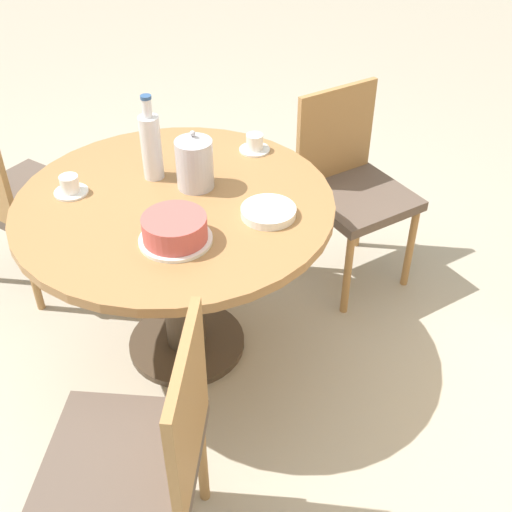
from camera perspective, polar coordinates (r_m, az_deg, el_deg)
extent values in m
plane|color=#B2A893|center=(2.76, -6.13, -7.83)|extent=(14.00, 14.00, 0.00)
cylinder|color=#473828|center=(2.75, -6.15, -7.61)|extent=(0.48, 0.48, 0.03)
cylinder|color=#473828|center=(2.51, -6.66, -2.08)|extent=(0.16, 0.16, 0.66)
cylinder|color=#9E7042|center=(2.31, -7.28, 4.57)|extent=(1.14, 1.14, 0.04)
cylinder|color=#A87A47|center=(3.11, -14.40, 2.14)|extent=(0.03, 0.03, 0.42)
cylinder|color=#A87A47|center=(3.35, -18.73, 4.07)|extent=(0.03, 0.03, 0.42)
cylinder|color=#A87A47|center=(2.94, -19.30, -1.33)|extent=(0.03, 0.03, 0.42)
cube|color=brown|center=(3.02, -19.88, 5.09)|extent=(0.53, 0.53, 0.04)
cylinder|color=#A87A47|center=(2.21, -14.48, -16.42)|extent=(0.03, 0.03, 0.42)
cylinder|color=#A87A47|center=(2.14, -4.83, -17.54)|extent=(0.03, 0.03, 0.42)
cube|color=brown|center=(1.88, -11.77, -17.36)|extent=(0.49, 0.49, 0.04)
cube|color=#A87A47|center=(1.66, -6.05, -13.58)|extent=(0.40, 0.10, 0.42)
cylinder|color=#A87A47|center=(2.79, 8.13, -1.63)|extent=(0.03, 0.03, 0.42)
cylinder|color=#A87A47|center=(2.99, 13.53, 0.71)|extent=(0.03, 0.03, 0.42)
cylinder|color=#A87A47|center=(3.01, 3.89, 2.06)|extent=(0.03, 0.03, 0.42)
cylinder|color=#A87A47|center=(3.20, 9.19, 4.03)|extent=(0.03, 0.03, 0.42)
cube|color=brown|center=(2.86, 9.13, 5.13)|extent=(0.59, 0.59, 0.04)
cube|color=#A87A47|center=(2.87, 7.07, 10.83)|extent=(0.31, 0.29, 0.42)
cylinder|color=silver|center=(2.32, -5.48, 8.13)|extent=(0.13, 0.13, 0.18)
cone|color=silver|center=(2.28, -5.63, 10.35)|extent=(0.12, 0.12, 0.02)
sphere|color=silver|center=(2.27, -5.66, 10.80)|extent=(0.02, 0.02, 0.02)
cylinder|color=silver|center=(2.39, -9.28, 9.48)|extent=(0.08, 0.08, 0.24)
cylinder|color=silver|center=(2.32, -9.67, 12.84)|extent=(0.03, 0.03, 0.07)
cylinder|color=#2D5184|center=(2.30, -9.78, 13.75)|extent=(0.04, 0.04, 0.01)
cylinder|color=white|center=(2.09, -7.15, 1.47)|extent=(0.24, 0.24, 0.01)
cylinder|color=#C65651|center=(2.07, -7.25, 2.49)|extent=(0.21, 0.21, 0.08)
cylinder|color=silver|center=(2.41, -16.10, 5.49)|extent=(0.12, 0.12, 0.01)
cylinder|color=white|center=(2.39, -16.24, 6.18)|extent=(0.07, 0.07, 0.06)
cylinder|color=silver|center=(2.59, -0.12, 9.44)|extent=(0.12, 0.12, 0.01)
cylinder|color=white|center=(2.58, -0.12, 10.12)|extent=(0.07, 0.07, 0.06)
cylinder|color=white|center=(2.19, 1.09, 3.69)|extent=(0.19, 0.19, 0.01)
cylinder|color=white|center=(2.19, 1.09, 3.90)|extent=(0.19, 0.19, 0.01)
cylinder|color=white|center=(2.18, 1.10, 4.12)|extent=(0.19, 0.19, 0.01)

